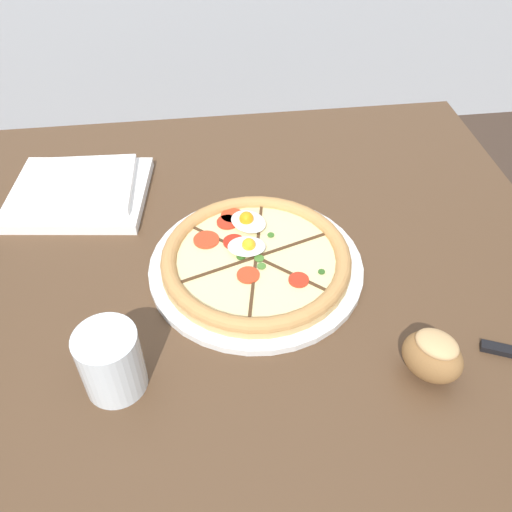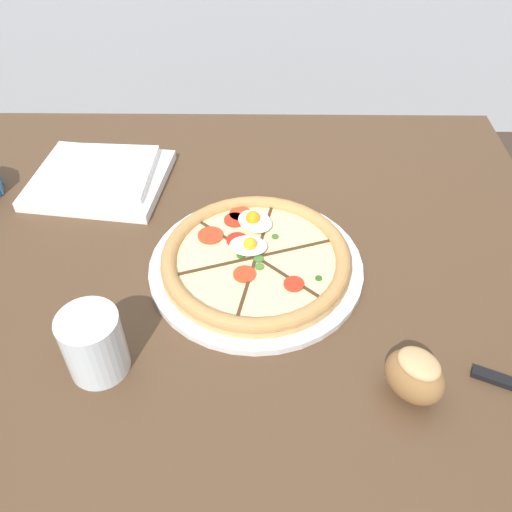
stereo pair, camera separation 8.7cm
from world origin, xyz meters
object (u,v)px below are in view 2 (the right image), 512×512
dining_table (205,304)px  napkin_folded (99,177)px  bread_piece_near (415,375)px  water_glass (95,347)px  pizza (256,260)px

dining_table → napkin_folded: bearing=134.0°
bread_piece_near → water_glass: bearing=175.0°
pizza → bread_piece_near: bread_piece_near is taller
pizza → water_glass: water_glass is taller
bread_piece_near → napkin_folded: bearing=138.2°
dining_table → napkin_folded: (-0.22, 0.22, 0.12)m
water_glass → pizza: bearing=42.1°
napkin_folded → water_glass: size_ratio=2.77×
dining_table → napkin_folded: 0.33m
bread_piece_near → water_glass: size_ratio=1.03×
pizza → water_glass: bearing=-137.9°
pizza → bread_piece_near: bearing=-47.9°
dining_table → water_glass: bearing=-121.2°
pizza → bread_piece_near: size_ratio=3.39×
bread_piece_near → water_glass: (-0.42, 0.04, 0.00)m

